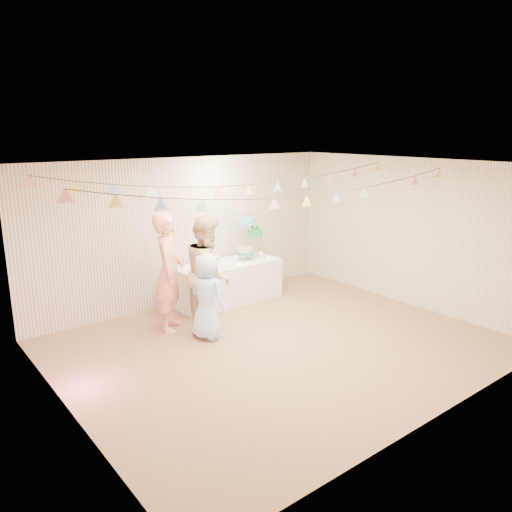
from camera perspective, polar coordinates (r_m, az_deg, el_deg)
floor at (r=7.42m, az=2.63°, el=-10.09°), size 6.00×6.00×0.00m
ceiling at (r=6.78m, az=2.89°, el=10.36°), size 6.00×6.00×0.00m
back_wall at (r=8.98m, az=-7.72°, el=2.84°), size 6.00×6.00×0.00m
front_wall at (r=5.43m, az=20.30°, el=-5.56°), size 6.00×6.00×0.00m
left_wall at (r=5.59m, az=-21.34°, el=-5.10°), size 5.00×5.00×0.00m
right_wall at (r=9.19m, az=17.09°, el=2.59°), size 5.00×5.00×0.00m
table at (r=9.08m, az=-3.26°, el=-3.01°), size 1.95×0.78×0.73m
cake_stand at (r=9.23m, az=-0.70°, el=2.33°), size 0.71×0.42×0.80m
cake_bottom at (r=9.17m, az=-1.21°, el=0.24°), size 0.31×0.31×0.15m
cake_middle at (r=9.42m, az=-0.16°, el=2.30°), size 0.27×0.27×0.22m
cake_top_tier at (r=9.13m, az=-0.89°, el=3.65°), size 0.25×0.25×0.19m
platter at (r=8.67m, az=-5.73°, el=-1.18°), size 0.30×0.30×0.02m
posy at (r=8.90m, az=-4.39°, el=-0.28°), size 0.14×0.14×0.16m
person_adult_a at (r=7.79m, az=-9.92°, el=-1.81°), size 0.76×0.81×1.86m
person_adult_b at (r=7.75m, az=-5.47°, el=-1.95°), size 1.08×1.11×1.81m
person_child at (r=7.46m, az=-5.61°, el=-4.62°), size 0.55×0.72×1.31m
bunting_back at (r=7.66m, az=-2.59°, el=8.94°), size 5.60×1.10×0.40m
bunting_front at (r=6.65m, az=3.99°, el=7.85°), size 5.60×0.90×0.36m
tealight_0 at (r=8.44m, az=-7.17°, el=-1.76°), size 0.04×0.04×0.03m
tealight_1 at (r=8.93m, az=-5.79°, el=-0.81°), size 0.04×0.04×0.03m
tealight_2 at (r=8.86m, az=-1.95°, el=-0.87°), size 0.04×0.04×0.03m
tealight_3 at (r=9.34m, az=-2.30°, el=-0.07°), size 0.04×0.04×0.03m
tealight_4 at (r=9.31m, az=1.49°, el=-0.11°), size 0.04×0.04×0.03m
tealight_5 at (r=9.61m, az=0.60°, el=0.35°), size 0.04×0.04×0.03m
tealight_6 at (r=8.60m, az=-7.11°, el=-1.43°), size 0.04×0.04×0.03m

